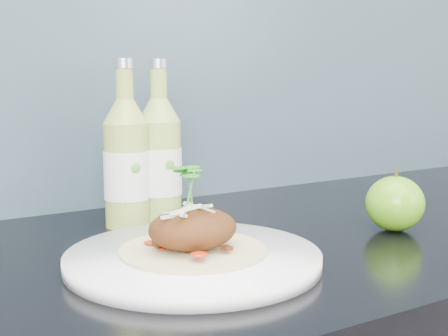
{
  "coord_description": "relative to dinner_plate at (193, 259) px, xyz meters",
  "views": [
    {
      "loc": [
        -0.44,
        1.02,
        1.12
      ],
      "look_at": [
        -0.02,
        1.69,
        1.0
      ],
      "focal_mm": 50.0,
      "sensor_mm": 36.0,
      "label": 1
    }
  ],
  "objects": [
    {
      "name": "cider_bottle_right",
      "position": [
        0.07,
        0.22,
        0.08
      ],
      "size": [
        0.09,
        0.09,
        0.24
      ],
      "rotation": [
        0.0,
        0.0,
        -0.41
      ],
      "color": "#8FB74C",
      "rests_on": "kitchen_counter"
    },
    {
      "name": "green_apple",
      "position": [
        0.32,
        -0.01,
        0.03
      ],
      "size": [
        0.09,
        0.09,
        0.09
      ],
      "rotation": [
        0.0,
        0.0,
        -0.14
      ],
      "color": "#36890F",
      "rests_on": "kitchen_counter"
    },
    {
      "name": "pork_taco",
      "position": [
        0.0,
        0.0,
        0.04
      ],
      "size": [
        0.17,
        0.17,
        0.1
      ],
      "color": "tan",
      "rests_on": "dinner_plate"
    },
    {
      "name": "cider_bottle_left",
      "position": [
        0.01,
        0.22,
        0.08
      ],
      "size": [
        0.08,
        0.08,
        0.24
      ],
      "rotation": [
        0.0,
        0.0,
        0.28
      ],
      "color": "#99AD48",
      "rests_on": "kitchen_counter"
    },
    {
      "name": "dinner_plate",
      "position": [
        0.0,
        0.0,
        0.0
      ],
      "size": [
        0.34,
        0.34,
        0.02
      ],
      "color": "white",
      "rests_on": "kitchen_counter"
    }
  ]
}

